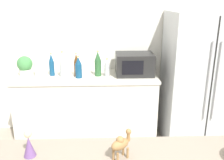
{
  "coord_description": "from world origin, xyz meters",
  "views": [
    {
      "loc": [
        -0.08,
        -0.7,
        1.85
      ],
      "look_at": [
        -0.01,
        1.41,
        1.16
      ],
      "focal_mm": 40.0,
      "sensor_mm": 36.0,
      "label": 1
    }
  ],
  "objects_px": {
    "refrigerator": "(200,79)",
    "camel_figurine": "(121,143)",
    "paper_towel_roll": "(39,67)",
    "wise_man_figurine_blue": "(29,145)",
    "potted_plant": "(25,66)",
    "microwave": "(134,64)",
    "back_bottle_3": "(107,68)",
    "back_bottle_4": "(76,65)",
    "back_bottle_0": "(52,65)",
    "back_bottle_1": "(98,64)",
    "back_bottle_2": "(63,65)",
    "back_bottle_5": "(79,68)"
  },
  "relations": [
    {
      "from": "refrigerator",
      "to": "camel_figurine",
      "type": "relative_size",
      "value": 10.53
    },
    {
      "from": "refrigerator",
      "to": "camel_figurine",
      "type": "xyz_separation_m",
      "value": [
        -1.16,
        -1.88,
        0.26
      ]
    },
    {
      "from": "paper_towel_roll",
      "to": "wise_man_figurine_blue",
      "type": "xyz_separation_m",
      "value": [
        0.4,
        -1.87,
        0.06
      ]
    },
    {
      "from": "potted_plant",
      "to": "paper_towel_roll",
      "type": "distance_m",
      "value": 0.2
    },
    {
      "from": "microwave",
      "to": "camel_figurine",
      "type": "xyz_separation_m",
      "value": [
        -0.31,
        -1.97,
        0.07
      ]
    },
    {
      "from": "potted_plant",
      "to": "back_bottle_3",
      "type": "distance_m",
      "value": 1.05
    },
    {
      "from": "back_bottle_4",
      "to": "camel_figurine",
      "type": "bearing_deg",
      "value": -77.38
    },
    {
      "from": "back_bottle_0",
      "to": "camel_figurine",
      "type": "height_order",
      "value": "back_bottle_0"
    },
    {
      "from": "back_bottle_0",
      "to": "back_bottle_1",
      "type": "relative_size",
      "value": 0.9
    },
    {
      "from": "paper_towel_roll",
      "to": "back_bottle_2",
      "type": "bearing_deg",
      "value": -4.1
    },
    {
      "from": "back_bottle_3",
      "to": "wise_man_figurine_blue",
      "type": "height_order",
      "value": "wise_man_figurine_blue"
    },
    {
      "from": "camel_figurine",
      "to": "back_bottle_0",
      "type": "bearing_deg",
      "value": 111.01
    },
    {
      "from": "refrigerator",
      "to": "back_bottle_0",
      "type": "distance_m",
      "value": 1.92
    },
    {
      "from": "back_bottle_1",
      "to": "back_bottle_4",
      "type": "xyz_separation_m",
      "value": [
        -0.27,
        0.01,
        -0.01
      ]
    },
    {
      "from": "back_bottle_1",
      "to": "back_bottle_3",
      "type": "xyz_separation_m",
      "value": [
        0.11,
        -0.04,
        -0.04
      ]
    },
    {
      "from": "back_bottle_0",
      "to": "wise_man_figurine_blue",
      "type": "bearing_deg",
      "value": -82.56
    },
    {
      "from": "paper_towel_roll",
      "to": "camel_figurine",
      "type": "bearing_deg",
      "value": -64.76
    },
    {
      "from": "paper_towel_roll",
      "to": "refrigerator",
      "type": "bearing_deg",
      "value": -1.03
    },
    {
      "from": "back_bottle_1",
      "to": "back_bottle_2",
      "type": "relative_size",
      "value": 1.0
    },
    {
      "from": "back_bottle_3",
      "to": "back_bottle_5",
      "type": "height_order",
      "value": "back_bottle_5"
    },
    {
      "from": "potted_plant",
      "to": "back_bottle_4",
      "type": "xyz_separation_m",
      "value": [
        0.66,
        -0.03,
        0.01
      ]
    },
    {
      "from": "potted_plant",
      "to": "back_bottle_1",
      "type": "distance_m",
      "value": 0.94
    },
    {
      "from": "refrigerator",
      "to": "potted_plant",
      "type": "bearing_deg",
      "value": 177.67
    },
    {
      "from": "paper_towel_roll",
      "to": "back_bottle_4",
      "type": "xyz_separation_m",
      "value": [
        0.47,
        0.02,
        0.02
      ]
    },
    {
      "from": "refrigerator",
      "to": "wise_man_figurine_blue",
      "type": "height_order",
      "value": "refrigerator"
    },
    {
      "from": "back_bottle_5",
      "to": "potted_plant",
      "type": "bearing_deg",
      "value": 170.38
    },
    {
      "from": "potted_plant",
      "to": "paper_towel_roll",
      "type": "bearing_deg",
      "value": -15.88
    },
    {
      "from": "paper_towel_roll",
      "to": "back_bottle_1",
      "type": "distance_m",
      "value": 0.74
    },
    {
      "from": "potted_plant",
      "to": "back_bottle_5",
      "type": "height_order",
      "value": "back_bottle_5"
    },
    {
      "from": "microwave",
      "to": "camel_figurine",
      "type": "height_order",
      "value": "same"
    },
    {
      "from": "back_bottle_1",
      "to": "microwave",
      "type": "bearing_deg",
      "value": 4.38
    },
    {
      "from": "back_bottle_5",
      "to": "back_bottle_3",
      "type": "bearing_deg",
      "value": 6.53
    },
    {
      "from": "back_bottle_4",
      "to": "wise_man_figurine_blue",
      "type": "xyz_separation_m",
      "value": [
        -0.07,
        -1.9,
        0.04
      ]
    },
    {
      "from": "microwave",
      "to": "back_bottle_4",
      "type": "height_order",
      "value": "back_bottle_4"
    },
    {
      "from": "refrigerator",
      "to": "camel_figurine",
      "type": "distance_m",
      "value": 2.22
    },
    {
      "from": "potted_plant",
      "to": "paper_towel_roll",
      "type": "height_order",
      "value": "potted_plant"
    },
    {
      "from": "microwave",
      "to": "back_bottle_0",
      "type": "height_order",
      "value": "back_bottle_0"
    },
    {
      "from": "refrigerator",
      "to": "wise_man_figurine_blue",
      "type": "bearing_deg",
      "value": -132.15
    },
    {
      "from": "wise_man_figurine_blue",
      "to": "refrigerator",
      "type": "bearing_deg",
      "value": 47.85
    },
    {
      "from": "paper_towel_roll",
      "to": "back_bottle_3",
      "type": "distance_m",
      "value": 0.86
    },
    {
      "from": "refrigerator",
      "to": "wise_man_figurine_blue",
      "type": "relative_size",
      "value": 10.78
    },
    {
      "from": "back_bottle_0",
      "to": "back_bottle_1",
      "type": "distance_m",
      "value": 0.59
    },
    {
      "from": "refrigerator",
      "to": "back_bottle_5",
      "type": "bearing_deg",
      "value": -179.04
    },
    {
      "from": "refrigerator",
      "to": "back_bottle_4",
      "type": "bearing_deg",
      "value": 177.77
    },
    {
      "from": "back_bottle_5",
      "to": "back_bottle_1",
      "type": "bearing_deg",
      "value": 17.84
    },
    {
      "from": "back_bottle_3",
      "to": "refrigerator",
      "type": "bearing_deg",
      "value": -0.69
    },
    {
      "from": "wise_man_figurine_blue",
      "to": "back_bottle_2",
      "type": "bearing_deg",
      "value": 93.07
    },
    {
      "from": "refrigerator",
      "to": "potted_plant",
      "type": "height_order",
      "value": "refrigerator"
    },
    {
      "from": "potted_plant",
      "to": "back_bottle_5",
      "type": "relative_size",
      "value": 0.92
    },
    {
      "from": "potted_plant",
      "to": "back_bottle_3",
      "type": "xyz_separation_m",
      "value": [
        1.05,
        -0.08,
        -0.02
      ]
    }
  ]
}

